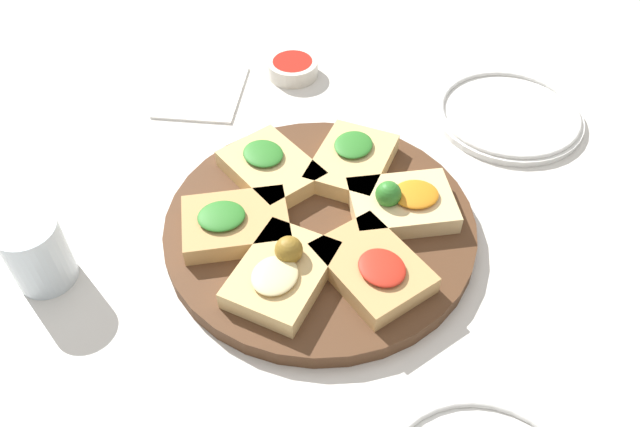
% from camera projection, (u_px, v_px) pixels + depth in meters
% --- Properties ---
extents(ground_plane, '(3.00, 3.00, 0.00)m').
position_uv_depth(ground_plane, '(320.00, 232.00, 0.80)').
color(ground_plane, silver).
extents(serving_board, '(0.39, 0.39, 0.02)m').
position_uv_depth(serving_board, '(320.00, 226.00, 0.80)').
color(serving_board, '#51331E').
rests_on(serving_board, ground_plane).
extents(focaccia_slice_0, '(0.13, 0.10, 0.03)m').
position_uv_depth(focaccia_slice_0, '(349.00, 160.00, 0.84)').
color(focaccia_slice_0, '#DBB775').
rests_on(focaccia_slice_0, serving_board).
extents(focaccia_slice_1, '(0.14, 0.16, 0.03)m').
position_uv_depth(focaccia_slice_1, '(270.00, 168.00, 0.83)').
color(focaccia_slice_1, '#DBB775').
rests_on(focaccia_slice_1, serving_board).
extents(focaccia_slice_2, '(0.15, 0.16, 0.03)m').
position_uv_depth(focaccia_slice_2, '(235.00, 223.00, 0.77)').
color(focaccia_slice_2, tan).
rests_on(focaccia_slice_2, serving_board).
extents(focaccia_slice_3, '(0.13, 0.10, 0.05)m').
position_uv_depth(focaccia_slice_3, '(281.00, 271.00, 0.71)').
color(focaccia_slice_3, '#DBB775').
rests_on(focaccia_slice_3, serving_board).
extents(focaccia_slice_4, '(0.15, 0.16, 0.03)m').
position_uv_depth(focaccia_slice_4, '(373.00, 268.00, 0.72)').
color(focaccia_slice_4, tan).
rests_on(focaccia_slice_4, serving_board).
extents(focaccia_slice_5, '(0.15, 0.16, 0.05)m').
position_uv_depth(focaccia_slice_5, '(402.00, 203.00, 0.79)').
color(focaccia_slice_5, '#E5C689').
rests_on(focaccia_slice_5, serving_board).
extents(plate_left, '(0.22, 0.22, 0.02)m').
position_uv_depth(plate_left, '(509.00, 114.00, 0.96)').
color(plate_left, white).
rests_on(plate_left, ground_plane).
extents(water_glass, '(0.07, 0.07, 0.09)m').
position_uv_depth(water_glass, '(37.00, 253.00, 0.72)').
color(water_glass, silver).
rests_on(water_glass, ground_plane).
extents(napkin_stack, '(0.18, 0.17, 0.01)m').
position_uv_depth(napkin_stack, '(202.00, 91.00, 1.01)').
color(napkin_stack, white).
rests_on(napkin_stack, ground_plane).
extents(dipping_bowl, '(0.08, 0.08, 0.03)m').
position_uv_depth(dipping_bowl, '(293.00, 67.00, 1.03)').
color(dipping_bowl, silver).
rests_on(dipping_bowl, ground_plane).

